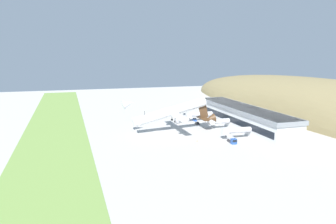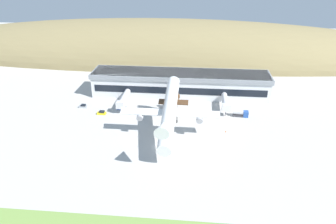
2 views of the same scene
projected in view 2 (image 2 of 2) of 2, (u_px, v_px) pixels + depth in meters
The scene contains 13 objects.
ground_plane at pixel (161, 146), 115.22m from camera, with size 434.73×434.73×0.00m, color #B7B5AF.
hill_backdrop at pixel (164, 57), 215.43m from camera, with size 354.19×69.86×48.74m, color olive.
terminal_building at pixel (180, 82), 154.28m from camera, with size 82.97×16.00×11.35m.
jetway_0 at pixel (123, 99), 142.52m from camera, with size 3.38×16.52×5.43m.
jetway_1 at pixel (174, 99), 142.68m from camera, with size 3.38×12.20×5.43m.
jetway_2 at pixel (225, 102), 139.39m from camera, with size 3.38×15.15×5.43m.
cargo_airplane at pixel (170, 111), 116.66m from camera, with size 35.85×49.95×16.11m.
service_car_0 at pixel (102, 113), 137.80m from camera, with size 3.74×1.77×1.61m.
service_car_1 at pixel (143, 111), 139.40m from camera, with size 3.77×1.85×1.41m.
service_car_2 at pixel (122, 108), 142.18m from camera, with size 4.13×1.66×1.68m.
service_car_3 at pixel (83, 106), 143.96m from camera, with size 3.62×1.86×1.48m.
fuel_truck at pixel (240, 113), 135.69m from camera, with size 6.50×2.66×3.14m.
traffic_cone_0 at pixel (226, 131), 124.14m from camera, with size 0.52×0.52×0.58m.
Camera 2 is at (11.98, -97.98, 60.69)m, focal length 35.00 mm.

